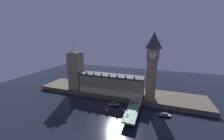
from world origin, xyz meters
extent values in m
plane|color=black|center=(0.00, 0.00, 0.00)|extent=(400.00, 400.00, 0.00)
cube|color=#4C4438|center=(0.00, 39.00, 2.80)|extent=(220.00, 42.00, 5.60)
cube|color=#8E7A56|center=(-5.31, 29.60, 16.45)|extent=(82.06, 18.20, 21.71)
cube|color=#D5B989|center=(-5.31, 20.38, 9.50)|extent=(82.06, 0.20, 7.82)
cube|color=#2D3338|center=(-5.31, 29.60, 28.51)|extent=(82.06, 16.75, 2.40)
cone|color=#2D3338|center=(-36.09, 21.87, 32.09)|extent=(2.40, 2.40, 4.78)
cone|color=#2D3338|center=(-25.83, 21.87, 32.09)|extent=(2.40, 2.40, 4.78)
cone|color=#2D3338|center=(-15.57, 21.87, 32.09)|extent=(2.40, 2.40, 4.78)
cone|color=#2D3338|center=(-5.31, 21.87, 32.09)|extent=(2.40, 2.40, 4.78)
cone|color=#2D3338|center=(4.94, 21.87, 32.09)|extent=(2.40, 2.40, 4.78)
cone|color=#2D3338|center=(15.20, 21.87, 32.09)|extent=(2.40, 2.40, 4.78)
cone|color=#2D3338|center=(25.46, 21.87, 32.09)|extent=(2.40, 2.40, 4.78)
cube|color=#8E7A56|center=(43.77, 26.81, 28.93)|extent=(10.61, 10.61, 46.67)
cube|color=#8E7A56|center=(43.77, 26.81, 58.23)|extent=(12.52, 12.52, 11.94)
cylinder|color=beige|center=(43.77, 20.42, 58.23)|extent=(6.58, 0.25, 6.58)
cylinder|color=beige|center=(43.77, 33.19, 58.23)|extent=(6.58, 0.25, 6.58)
cylinder|color=beige|center=(50.16, 26.81, 58.23)|extent=(0.25, 6.58, 6.58)
cylinder|color=beige|center=(37.38, 26.81, 58.23)|extent=(0.25, 6.58, 6.58)
cube|color=black|center=(43.77, 20.23, 58.72)|extent=(0.36, 0.10, 4.94)
pyramid|color=#2D3338|center=(43.77, 26.81, 72.91)|extent=(12.52, 12.52, 17.42)
sphere|color=gold|center=(43.77, 26.81, 82.42)|extent=(1.60, 1.60, 1.60)
cube|color=#8E7A56|center=(-57.30, 29.70, 31.00)|extent=(16.41, 16.41, 50.80)
pyramid|color=#2D3338|center=(-57.30, 29.70, 58.92)|extent=(16.74, 16.74, 5.04)
cylinder|color=#99999E|center=(-57.30, 29.70, 64.44)|extent=(0.24, 0.24, 6.00)
cube|color=navy|center=(-56.20, 29.70, 66.54)|extent=(2.00, 0.08, 1.20)
cube|color=slate|center=(29.56, -5.00, 6.00)|extent=(11.94, 46.00, 1.40)
cube|color=#4C4438|center=(29.56, -16.50, 2.65)|extent=(10.15, 3.20, 5.30)
cube|color=#4C4438|center=(29.56, -5.00, 2.65)|extent=(10.15, 3.20, 5.30)
cube|color=#4C4438|center=(29.56, 6.50, 2.65)|extent=(10.15, 3.20, 5.30)
cube|color=red|center=(26.93, 7.17, 7.22)|extent=(2.00, 4.42, 0.69)
cube|color=black|center=(26.93, 7.17, 7.79)|extent=(1.64, 1.99, 0.45)
cylinder|color=black|center=(25.98, 8.54, 7.02)|extent=(0.22, 0.64, 0.64)
cylinder|color=black|center=(27.88, 8.54, 7.02)|extent=(0.22, 0.64, 0.64)
cylinder|color=black|center=(25.98, 5.80, 7.02)|extent=(0.22, 0.64, 0.64)
cylinder|color=black|center=(27.88, 5.80, 7.02)|extent=(0.22, 0.64, 0.64)
cube|color=silver|center=(26.93, -16.86, 7.24)|extent=(1.87, 3.95, 0.73)
cube|color=black|center=(26.93, -16.86, 7.84)|extent=(1.53, 1.78, 0.45)
cylinder|color=black|center=(26.05, -15.63, 7.02)|extent=(0.22, 0.64, 0.64)
cylinder|color=black|center=(27.82, -15.63, 7.02)|extent=(0.22, 0.64, 0.64)
cylinder|color=black|center=(26.05, -18.08, 7.02)|extent=(0.22, 0.64, 0.64)
cylinder|color=black|center=(27.82, -18.08, 7.02)|extent=(0.22, 0.64, 0.64)
cube|color=yellow|center=(32.19, 6.97, 7.26)|extent=(1.97, 3.89, 0.76)
cube|color=black|center=(32.19, 6.97, 7.87)|extent=(1.62, 1.75, 0.45)
cylinder|color=black|center=(33.12, 5.76, 7.02)|extent=(0.22, 0.64, 0.64)
cylinder|color=black|center=(31.25, 5.76, 7.02)|extent=(0.22, 0.64, 0.64)
cylinder|color=black|center=(33.12, 8.17, 7.02)|extent=(0.22, 0.64, 0.64)
cylinder|color=black|center=(31.25, 8.17, 7.02)|extent=(0.22, 0.64, 0.64)
cylinder|color=black|center=(24.30, -20.88, 7.08)|extent=(0.28, 0.28, 0.76)
cylinder|color=navy|center=(24.30, -20.88, 7.78)|extent=(0.38, 0.38, 0.63)
sphere|color=tan|center=(24.30, -20.88, 8.20)|extent=(0.21, 0.21, 0.21)
cylinder|color=black|center=(34.82, -2.29, 7.09)|extent=(0.28, 0.28, 0.77)
cylinder|color=black|center=(34.82, -2.29, 7.79)|extent=(0.38, 0.38, 0.64)
sphere|color=tan|center=(34.82, -2.29, 8.22)|extent=(0.21, 0.21, 0.21)
cylinder|color=black|center=(24.30, 3.79, 7.13)|extent=(0.28, 0.28, 0.87)
cylinder|color=brown|center=(24.30, 3.79, 7.93)|extent=(0.38, 0.38, 0.72)
sphere|color=tan|center=(24.30, 3.79, 8.41)|extent=(0.23, 0.23, 0.23)
cylinder|color=#2D3333|center=(23.90, -19.72, 6.95)|extent=(0.56, 0.56, 0.50)
cylinder|color=#2D3333|center=(23.90, -19.72, 10.01)|extent=(0.18, 0.18, 5.62)
sphere|color=#F9E5A3|center=(23.90, -19.72, 13.37)|extent=(0.60, 0.60, 0.60)
sphere|color=#F9E5A3|center=(23.45, -19.72, 13.02)|extent=(0.44, 0.44, 0.44)
sphere|color=#F9E5A3|center=(24.35, -19.72, 13.02)|extent=(0.44, 0.44, 0.44)
cylinder|color=#2D3333|center=(35.22, -5.00, 6.95)|extent=(0.56, 0.56, 0.50)
cylinder|color=#2D3333|center=(35.22, -5.00, 9.78)|extent=(0.18, 0.18, 5.15)
sphere|color=#F9E5A3|center=(35.22, -5.00, 12.90)|extent=(0.60, 0.60, 0.60)
sphere|color=#F9E5A3|center=(34.77, -5.00, 12.55)|extent=(0.44, 0.44, 0.44)
sphere|color=#F9E5A3|center=(35.67, -5.00, 12.55)|extent=(0.44, 0.44, 0.44)
ellipsoid|color=#1E2842|center=(5.51, 7.47, 1.10)|extent=(14.16, 7.66, 2.19)
cube|color=tan|center=(5.51, 7.47, 2.09)|extent=(12.37, 6.41, 0.24)
cube|color=#2D333D|center=(5.51, 7.47, 3.31)|extent=(6.56, 4.14, 2.19)
ellipsoid|color=#28282D|center=(60.24, 4.39, 0.86)|extent=(12.57, 5.90, 1.71)
cube|color=tan|center=(60.24, 4.39, 1.64)|extent=(11.01, 4.86, 0.24)
cube|color=#2D333D|center=(60.24, 4.39, 2.61)|extent=(5.76, 3.35, 1.71)
camera|label=1|loc=(50.70, -127.08, 77.93)|focal=22.00mm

